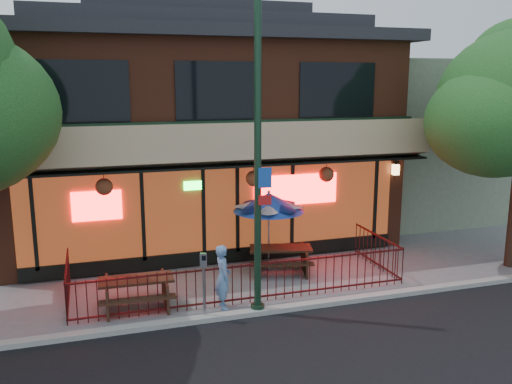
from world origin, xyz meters
The scene contains 11 objects.
ground centered at (0.00, 0.00, 0.00)m, with size 80.00×80.00×0.00m, color gray.
curb centered at (0.00, -0.50, 0.06)m, with size 80.00×0.25×0.12m, color #999993.
restaurant_building centered at (0.00, 7.11, 4.13)m, with size 12.96×9.49×8.05m.
neighbor_building centered at (9.00, 7.70, 3.00)m, with size 6.00×7.00×6.00m, color gray.
patio_fence centered at (0.00, 0.50, 0.63)m, with size 8.44×2.62×1.00m.
street_light centered at (0.00, -0.40, 3.15)m, with size 0.43×0.32×7.00m.
picnic_table_left centered at (-2.65, 0.70, 0.48)m, with size 1.76×1.38×0.74m.
picnic_table_right centered at (1.43, 1.97, 0.48)m, with size 1.99×1.71×0.73m.
patio_umbrella centered at (1.21, 2.40, 1.95)m, with size 2.00×2.00×2.28m.
pedestrian centered at (-0.70, 0.10, 0.77)m, with size 0.56×0.37×1.54m, color #6290C5.
parking_meter_near centered at (-1.26, -0.40, 1.06)m, with size 0.17×0.16×1.56m.
Camera 1 is at (-3.54, -11.59, 5.29)m, focal length 38.00 mm.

